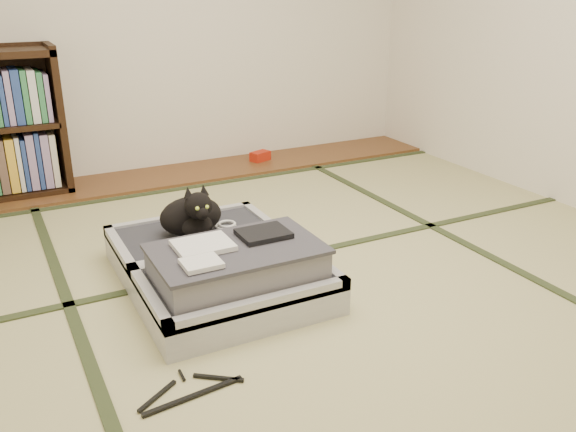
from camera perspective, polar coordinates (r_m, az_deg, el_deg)
name	(u,v)px	position (r m, az deg, el deg)	size (l,w,h in m)	color
floor	(314,294)	(2.77, 2.41, -7.33)	(4.50, 4.50, 0.00)	tan
wood_strip	(178,175)	(4.49, -10.29, 3.84)	(4.00, 0.50, 0.02)	brown
red_item	(260,156)	(4.73, -2.62, 5.62)	(0.15, 0.09, 0.07)	#B4210E
tatami_borders	(267,253)	(3.17, -2.00, -3.46)	(4.00, 4.50, 0.01)	#2D381E
suitcase	(219,266)	(2.80, -6.43, -4.65)	(0.80, 1.06, 0.31)	#B3B4B9
cat	(193,216)	(2.99, -8.90, 0.04)	(0.35, 0.36, 0.29)	black
cable_coil	(226,225)	(3.10, -5.82, -0.86)	(0.11, 0.11, 0.03)	white
hanger	(191,391)	(2.20, -9.07, -15.86)	(0.38, 0.19, 0.01)	black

